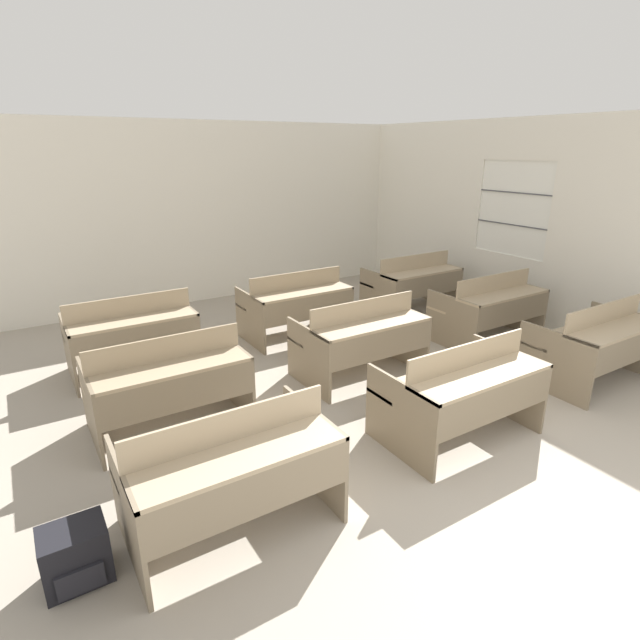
{
  "coord_description": "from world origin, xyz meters",
  "views": [
    {
      "loc": [
        -2.79,
        -0.93,
        2.37
      ],
      "look_at": [
        -0.29,
        3.07,
        0.72
      ],
      "focal_mm": 28.0,
      "sensor_mm": 36.0,
      "label": 1
    }
  ],
  "objects_px": {
    "bench_second_right": "(490,306)",
    "bench_third_right": "(413,282)",
    "bench_front_left": "(231,467)",
    "wastepaper_bin": "(416,282)",
    "bench_third_left": "(132,332)",
    "schoolbag": "(76,555)",
    "bench_front_center": "(462,388)",
    "bench_second_center": "(361,336)",
    "bench_front_right": "(596,341)",
    "bench_second_left": "(168,380)",
    "bench_third_center": "(296,303)"
  },
  "relations": [
    {
      "from": "bench_second_right",
      "to": "bench_third_right",
      "type": "xyz_separation_m",
      "value": [
        -0.02,
        1.41,
        0.0
      ]
    },
    {
      "from": "bench_front_left",
      "to": "wastepaper_bin",
      "type": "height_order",
      "value": "bench_front_left"
    },
    {
      "from": "bench_third_left",
      "to": "schoolbag",
      "type": "xyz_separation_m",
      "value": [
        -0.95,
        -2.77,
        -0.28
      ]
    },
    {
      "from": "bench_second_right",
      "to": "bench_third_left",
      "type": "distance_m",
      "value": 4.32
    },
    {
      "from": "bench_front_center",
      "to": "bench_second_center",
      "type": "bearing_deg",
      "value": 89.86
    },
    {
      "from": "bench_front_right",
      "to": "wastepaper_bin",
      "type": "distance_m",
      "value": 3.76
    },
    {
      "from": "bench_front_center",
      "to": "wastepaper_bin",
      "type": "xyz_separation_m",
      "value": [
        2.84,
        3.67,
        -0.31
      ]
    },
    {
      "from": "bench_front_left",
      "to": "bench_second_left",
      "type": "xyz_separation_m",
      "value": [
        0.02,
        1.44,
        0.0
      ]
    },
    {
      "from": "bench_second_right",
      "to": "schoolbag",
      "type": "xyz_separation_m",
      "value": [
        -5.02,
        -1.34,
        -0.28
      ]
    },
    {
      "from": "bench_second_left",
      "to": "schoolbag",
      "type": "xyz_separation_m",
      "value": [
        -0.95,
        -1.37,
        -0.28
      ]
    },
    {
      "from": "bench_second_center",
      "to": "bench_third_left",
      "type": "bearing_deg",
      "value": 145.04
    },
    {
      "from": "bench_second_right",
      "to": "wastepaper_bin",
      "type": "xyz_separation_m",
      "value": [
        0.81,
        2.24,
        -0.31
      ]
    },
    {
      "from": "bench_third_right",
      "to": "wastepaper_bin",
      "type": "distance_m",
      "value": 1.21
    },
    {
      "from": "wastepaper_bin",
      "to": "bench_third_center",
      "type": "bearing_deg",
      "value": -163.68
    },
    {
      "from": "bench_front_center",
      "to": "bench_second_center",
      "type": "distance_m",
      "value": 1.42
    },
    {
      "from": "bench_second_center",
      "to": "wastepaper_bin",
      "type": "height_order",
      "value": "bench_second_center"
    },
    {
      "from": "bench_front_left",
      "to": "schoolbag",
      "type": "bearing_deg",
      "value": 175.37
    },
    {
      "from": "bench_second_left",
      "to": "bench_third_left",
      "type": "relative_size",
      "value": 1.0
    },
    {
      "from": "bench_front_right",
      "to": "bench_second_left",
      "type": "xyz_separation_m",
      "value": [
        -4.05,
        1.43,
        0.0
      ]
    },
    {
      "from": "bench_front_left",
      "to": "bench_third_right",
      "type": "distance_m",
      "value": 4.96
    },
    {
      "from": "bench_front_left",
      "to": "schoolbag",
      "type": "relative_size",
      "value": 3.66
    },
    {
      "from": "bench_third_right",
      "to": "bench_third_center",
      "type": "bearing_deg",
      "value": -179.96
    },
    {
      "from": "bench_front_left",
      "to": "bench_third_left",
      "type": "bearing_deg",
      "value": 89.63
    },
    {
      "from": "bench_second_center",
      "to": "bench_third_left",
      "type": "xyz_separation_m",
      "value": [
        -2.05,
        1.43,
        0.0
      ]
    },
    {
      "from": "bench_front_right",
      "to": "bench_front_left",
      "type": "bearing_deg",
      "value": -179.81
    },
    {
      "from": "bench_front_left",
      "to": "wastepaper_bin",
      "type": "bearing_deg",
      "value": 36.75
    },
    {
      "from": "wastepaper_bin",
      "to": "bench_front_center",
      "type": "bearing_deg",
      "value": -127.77
    },
    {
      "from": "bench_front_left",
      "to": "bench_third_center",
      "type": "xyz_separation_m",
      "value": [
        2.07,
        2.83,
        0.0
      ]
    },
    {
      "from": "bench_front_center",
      "to": "bench_second_right",
      "type": "height_order",
      "value": "same"
    },
    {
      "from": "bench_front_center",
      "to": "bench_second_right",
      "type": "relative_size",
      "value": 1.0
    },
    {
      "from": "bench_front_right",
      "to": "schoolbag",
      "type": "relative_size",
      "value": 3.66
    },
    {
      "from": "bench_front_center",
      "to": "wastepaper_bin",
      "type": "relative_size",
      "value": 4.43
    },
    {
      "from": "bench_second_right",
      "to": "bench_third_left",
      "type": "bearing_deg",
      "value": 160.75
    },
    {
      "from": "bench_second_right",
      "to": "bench_third_right",
      "type": "height_order",
      "value": "same"
    },
    {
      "from": "bench_third_center",
      "to": "bench_third_right",
      "type": "distance_m",
      "value": 2.01
    },
    {
      "from": "bench_front_left",
      "to": "bench_third_center",
      "type": "bearing_deg",
      "value": 53.88
    },
    {
      "from": "bench_front_left",
      "to": "wastepaper_bin",
      "type": "xyz_separation_m",
      "value": [
        4.9,
        3.66,
        -0.31
      ]
    },
    {
      "from": "schoolbag",
      "to": "bench_third_center",
      "type": "bearing_deg",
      "value": 42.61
    },
    {
      "from": "bench_front_center",
      "to": "bench_second_left",
      "type": "xyz_separation_m",
      "value": [
        -2.04,
        1.45,
        0.0
      ]
    },
    {
      "from": "bench_third_left",
      "to": "bench_third_center",
      "type": "relative_size",
      "value": 1.0
    },
    {
      "from": "bench_second_right",
      "to": "wastepaper_bin",
      "type": "distance_m",
      "value": 2.41
    },
    {
      "from": "bench_front_left",
      "to": "bench_front_center",
      "type": "xyz_separation_m",
      "value": [
        2.06,
        -0.01,
        0.0
      ]
    },
    {
      "from": "bench_front_left",
      "to": "bench_second_right",
      "type": "bearing_deg",
      "value": 19.11
    },
    {
      "from": "bench_second_center",
      "to": "bench_third_center",
      "type": "bearing_deg",
      "value": 89.94
    },
    {
      "from": "bench_third_left",
      "to": "wastepaper_bin",
      "type": "distance_m",
      "value": 4.96
    },
    {
      "from": "bench_second_center",
      "to": "wastepaper_bin",
      "type": "xyz_separation_m",
      "value": [
        2.84,
        2.25,
        -0.31
      ]
    },
    {
      "from": "bench_front_center",
      "to": "bench_second_left",
      "type": "distance_m",
      "value": 2.51
    },
    {
      "from": "bench_second_center",
      "to": "bench_front_left",
      "type": "bearing_deg",
      "value": -145.66
    },
    {
      "from": "bench_front_right",
      "to": "bench_second_right",
      "type": "xyz_separation_m",
      "value": [
        0.02,
        1.4,
        0.0
      ]
    },
    {
      "from": "bench_third_center",
      "to": "wastepaper_bin",
      "type": "height_order",
      "value": "bench_third_center"
    }
  ]
}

